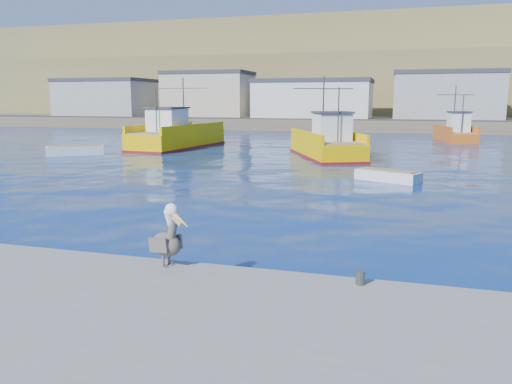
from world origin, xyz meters
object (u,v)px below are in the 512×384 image
trawler_yellow_a (176,136)px  boat_orange (456,132)px  skiff_left (75,151)px  trawler_yellow_b (327,144)px  skiff_mid (388,177)px  pelican (168,239)px

trawler_yellow_a → boat_orange: 30.03m
trawler_yellow_a → skiff_left: size_ratio=2.74×
trawler_yellow_b → skiff_mid: trawler_yellow_b is taller
trawler_yellow_b → skiff_left: size_ratio=2.39×
trawler_yellow_b → boat_orange: size_ratio=1.36×
trawler_yellow_a → skiff_mid: 24.77m
trawler_yellow_a → skiff_mid: trawler_yellow_a is taller
skiff_mid → skiff_left: bearing=164.8°
skiff_left → skiff_mid: 25.79m
trawler_yellow_b → boat_orange: trawler_yellow_b is taller
trawler_yellow_b → skiff_left: trawler_yellow_b is taller
trawler_yellow_b → pelican: 28.75m
trawler_yellow_a → boat_orange: size_ratio=1.55×
trawler_yellow_a → skiff_left: bearing=-122.2°
trawler_yellow_a → trawler_yellow_b: (14.76, -4.06, -0.09)m
skiff_left → trawler_yellow_a: bearing=57.8°
trawler_yellow_a → pelican: trawler_yellow_a is taller
pelican → skiff_mid: bearing=75.5°
skiff_mid → pelican: 18.43m
boat_orange → pelican: (-10.94, -47.79, 0.16)m
trawler_yellow_b → trawler_yellow_a: bearing=164.6°
trawler_yellow_b → skiff_left: 20.39m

